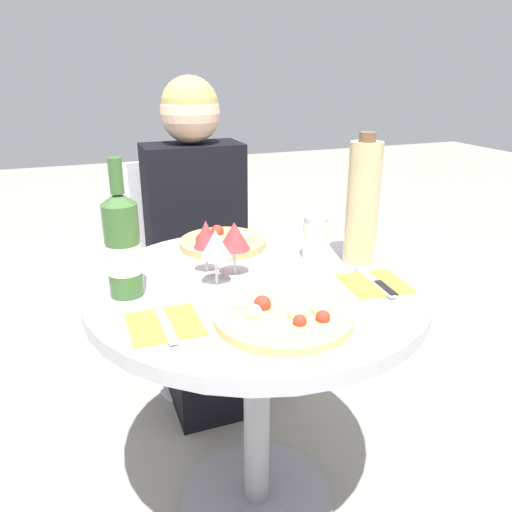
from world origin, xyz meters
TOP-DOWN VIEW (x-y plane):
  - ground_plane at (0.00, 0.00)m, footprint 12.00×12.00m
  - dining_table at (0.00, 0.00)m, footprint 0.85×0.85m
  - chair_behind_diner at (0.01, 0.74)m, footprint 0.41×0.41m
  - seated_diner at (0.01, 0.60)m, footprint 0.35×0.42m
  - pizza_large at (-0.02, -0.21)m, footprint 0.30×0.30m
  - pizza_small_far at (-0.00, 0.29)m, footprint 0.26×0.26m
  - wine_bottle at (-0.31, 0.04)m, footprint 0.08×0.08m
  - tall_carafe at (0.31, 0.03)m, footprint 0.09×0.09m
  - sugar_shaker at (0.21, 0.10)m, footprint 0.07×0.07m
  - wine_glass_front_left at (-0.10, 0.02)m, footprint 0.08×0.08m
  - wine_glass_center at (-0.04, 0.06)m, footprint 0.08×0.08m
  - wine_glass_back_left at (-0.10, 0.11)m, footprint 0.07×0.07m
  - place_setting_left at (-0.26, -0.14)m, footprint 0.15×0.19m
  - place_setting_right at (0.27, -0.12)m, footprint 0.17×0.19m

SIDE VIEW (x-z plane):
  - ground_plane at x=0.00m, z-range 0.00..0.00m
  - chair_behind_diner at x=0.01m, z-range -0.01..0.89m
  - seated_diner at x=0.01m, z-range -0.04..1.17m
  - dining_table at x=0.00m, z-range 0.21..0.94m
  - place_setting_left at x=-0.26m, z-range 0.73..0.74m
  - place_setting_right at x=0.27m, z-range 0.73..0.74m
  - pizza_small_far at x=0.00m, z-range 0.72..0.77m
  - pizza_large at x=-0.02m, z-range 0.72..0.77m
  - sugar_shaker at x=0.21m, z-range 0.73..0.85m
  - wine_glass_back_left at x=-0.10m, z-range 0.76..0.90m
  - wine_glass_center at x=-0.04m, z-range 0.76..0.91m
  - wine_glass_front_left at x=-0.10m, z-range 0.76..0.91m
  - wine_bottle at x=-0.31m, z-range 0.69..1.01m
  - tall_carafe at x=0.31m, z-range 0.72..1.07m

